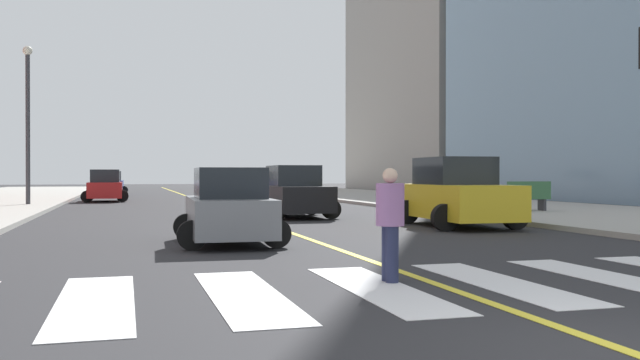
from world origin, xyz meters
TOP-DOWN VIEW (x-y plane):
  - sidewalk_kerb_east at (12.20, 20.00)m, footprint 10.00×120.00m
  - crosswalk_paint at (0.00, 4.00)m, footprint 13.50×4.00m
  - lane_divider_paint at (0.00, 40.00)m, footprint 0.16×80.00m
  - parking_garage_concrete at (28.81, 56.89)m, footprint 18.00×24.00m
  - car_black_nearest at (1.67, 19.18)m, footprint 2.62×4.17m
  - car_white_second at (5.48, 45.79)m, footprint 2.80×4.39m
  - car_gray_third at (-1.97, 10.42)m, footprint 2.42×3.80m
  - car_blue_fourth at (-5.29, 49.64)m, footprint 2.56×4.06m
  - car_red_fifth at (-5.29, 36.02)m, footprint 2.55×4.07m
  - car_yellow_sixth at (5.22, 13.61)m, footprint 2.95×4.63m
  - park_bench at (10.58, 18.26)m, footprint 1.84×0.69m
  - pedestrian_crossing at (-0.55, 4.45)m, footprint 0.40×0.40m
  - street_lamp at (-8.57, 29.82)m, footprint 0.44×0.44m

SIDE VIEW (x-z plane):
  - lane_divider_paint at x=0.00m, z-range 0.00..0.01m
  - crosswalk_paint at x=0.00m, z-range 0.00..0.01m
  - sidewalk_kerb_east at x=12.20m, z-range 0.00..0.15m
  - park_bench at x=10.58m, z-range 0.13..1.25m
  - car_gray_third at x=-1.97m, z-range -0.05..1.62m
  - car_blue_fourth at x=-5.29m, z-range -0.06..1.74m
  - car_red_fifth at x=-5.29m, z-range -0.06..1.76m
  - car_black_nearest at x=1.67m, z-range -0.06..1.80m
  - pedestrian_crossing at x=-0.55m, z-range 0.08..1.70m
  - car_white_second at x=5.48m, z-range -0.06..1.87m
  - car_yellow_sixth at x=5.22m, z-range -0.07..1.97m
  - street_lamp at x=-8.57m, z-range 0.82..8.22m
  - parking_garage_concrete at x=28.81m, z-range 0.00..21.44m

